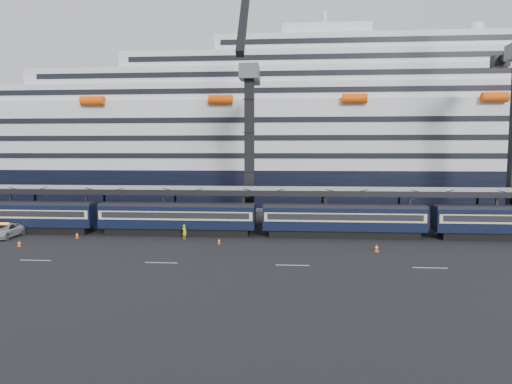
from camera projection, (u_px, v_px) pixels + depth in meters
ground at (439, 258)px, 43.70m from camera, size 260.00×260.00×0.00m
train at (372, 219)px, 53.80m from camera, size 133.05×3.00×4.05m
canopy at (404, 191)px, 57.14m from camera, size 130.00×6.25×5.53m
cruise_ship at (359, 141)px, 88.38m from camera, size 214.09×28.84×34.00m
crane_dark_near at (249, 139)px, 62.67m from camera, size 4.50×17.75×35.08m
pickup_truck at (4, 231)px, 53.95m from camera, size 2.97×5.94×1.62m
worker at (184, 232)px, 53.13m from camera, size 0.74×0.67×1.69m
traffic_cone_a at (19, 243)px, 48.85m from camera, size 0.38×0.38×0.76m
traffic_cone_b at (77, 235)px, 53.62m from camera, size 0.39×0.39×0.77m
traffic_cone_c at (219, 241)px, 50.29m from camera, size 0.34×0.34×0.67m
traffic_cone_d at (377, 248)px, 46.36m from camera, size 0.43×0.43×0.86m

